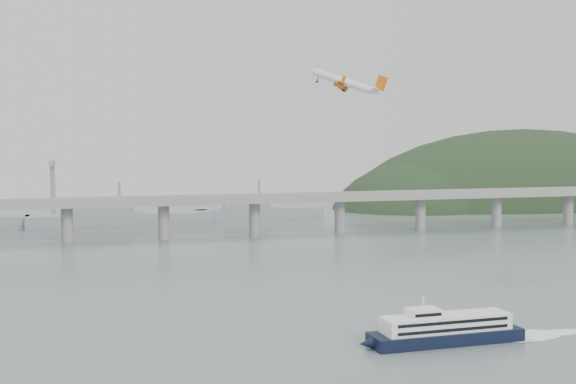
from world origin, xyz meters
name	(u,v)px	position (x,y,z in m)	size (l,w,h in m)	color
ground	(336,326)	(0.00, 0.00, 0.00)	(900.00, 900.00, 0.00)	slate
bridge	(217,205)	(-1.15, 200.00, 17.65)	(800.00, 22.00, 23.90)	gray
headland	(538,227)	(285.18, 331.75, -19.34)	(365.00, 155.00, 156.00)	black
ferry	(446,330)	(23.25, -25.00, 3.67)	(71.65, 13.46, 13.51)	black
airliner	(346,83)	(31.60, 82.30, 77.68)	(29.99, 28.74, 13.05)	white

